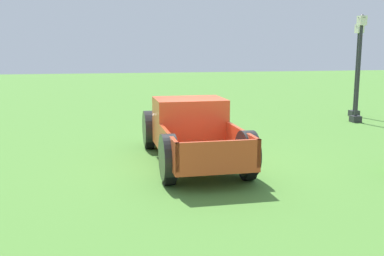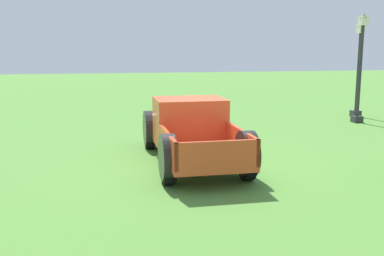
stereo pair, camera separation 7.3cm
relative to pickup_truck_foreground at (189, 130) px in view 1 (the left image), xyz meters
The scene contains 4 objects.
ground_plane 0.97m from the pickup_truck_foreground, 23.62° to the left, with size 80.00×80.00×0.00m, color #548C38.
pickup_truck_foreground is the anchor object (origin of this frame).
lamp_post_near 10.26m from the pickup_truck_foreground, 125.22° to the left, with size 0.36×0.36×3.91m.
lamp_post_far 8.90m from the pickup_truck_foreground, 120.70° to the left, with size 0.36×0.36×4.15m.
Camera 1 is at (10.91, -2.45, 2.95)m, focal length 42.24 mm.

